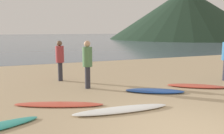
% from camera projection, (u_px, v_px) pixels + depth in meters
% --- Properties ---
extents(ground_plane, '(120.00, 120.00, 0.20)m').
position_uv_depth(ground_plane, '(71.00, 67.00, 13.79)').
color(ground_plane, tan).
rests_on(ground_plane, ground).
extents(ocean_water, '(140.00, 100.00, 0.01)m').
position_uv_depth(ocean_water, '(25.00, 38.00, 60.55)').
color(ocean_water, slate).
rests_on(ocean_water, ground).
extents(headland_hill, '(34.04, 34.04, 11.13)m').
position_uv_depth(headland_hill, '(185.00, 14.00, 53.88)').
color(headland_hill, '#1E3323').
rests_on(headland_hill, ground).
extents(surfboard_2, '(2.43, 1.38, 0.06)m').
position_uv_depth(surfboard_2, '(59.00, 104.00, 6.54)').
color(surfboard_2, '#D84C38').
rests_on(surfboard_2, ground).
extents(surfboard_3, '(2.58, 0.66, 0.09)m').
position_uv_depth(surfboard_3, '(122.00, 110.00, 6.08)').
color(surfboard_3, white).
rests_on(surfboard_3, ground).
extents(surfboard_4, '(1.97, 1.46, 0.09)m').
position_uv_depth(surfboard_4, '(155.00, 91.00, 7.93)').
color(surfboard_4, '#1E479E').
rests_on(surfboard_4, ground).
extents(surfboard_5, '(1.99, 1.59, 0.08)m').
position_uv_depth(surfboard_5, '(196.00, 86.00, 8.65)').
color(surfboard_5, '#D84C38').
rests_on(surfboard_5, ground).
extents(person_1, '(0.33, 0.33, 1.62)m').
position_uv_depth(person_1, '(60.00, 57.00, 9.59)').
color(person_1, '#2D2D38').
rests_on(person_1, ground).
extents(person_2, '(0.34, 0.34, 1.68)m').
position_uv_depth(person_2, '(87.00, 60.00, 8.32)').
color(person_2, '#2D2D38').
rests_on(person_2, ground).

